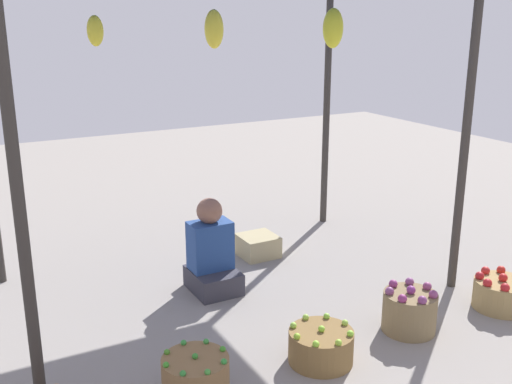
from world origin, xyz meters
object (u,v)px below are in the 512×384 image
(vendor_person, at_px, (211,255))
(basket_purple_onions, at_px, (409,311))
(wooden_crate_near_vendor, at_px, (258,246))
(basket_limes, at_px, (321,346))
(basket_green_chilies, at_px, (196,380))
(basket_red_apples, at_px, (501,293))

(vendor_person, height_order, basket_purple_onions, vendor_person)
(vendor_person, height_order, wooden_crate_near_vendor, vendor_person)
(basket_limes, bearing_deg, basket_purple_onions, 2.77)
(basket_green_chilies, bearing_deg, wooden_crate_near_vendor, 52.25)
(basket_limes, distance_m, basket_red_apples, 1.65)
(basket_red_apples, xyz_separation_m, wooden_crate_near_vendor, (-1.15, 1.82, -0.02))
(basket_red_apples, bearing_deg, basket_purple_onions, 175.25)
(basket_red_apples, relative_size, wooden_crate_near_vendor, 1.24)
(vendor_person, distance_m, basket_purple_onions, 1.62)
(basket_green_chilies, height_order, basket_limes, basket_green_chilies)
(wooden_crate_near_vendor, bearing_deg, basket_limes, -105.82)
(basket_green_chilies, relative_size, wooden_crate_near_vendor, 1.17)
(basket_purple_onions, bearing_deg, basket_limes, -177.23)
(basket_green_chilies, distance_m, wooden_crate_near_vendor, 2.28)
(basket_red_apples, height_order, wooden_crate_near_vendor, basket_red_apples)
(basket_green_chilies, xyz_separation_m, basket_limes, (0.89, 0.01, -0.03))
(basket_red_apples, bearing_deg, vendor_person, 143.15)
(wooden_crate_near_vendor, bearing_deg, basket_purple_onions, -80.91)
(basket_limes, height_order, basket_purple_onions, basket_purple_onions)
(basket_limes, bearing_deg, wooden_crate_near_vendor, 74.18)
(basket_limes, xyz_separation_m, basket_red_apples, (1.65, -0.03, 0.01))
(basket_limes, relative_size, wooden_crate_near_vendor, 1.26)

